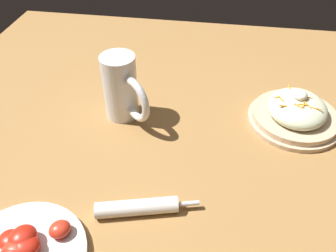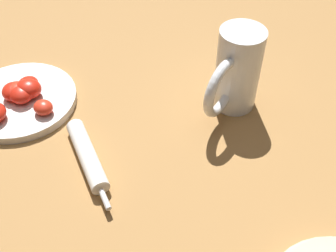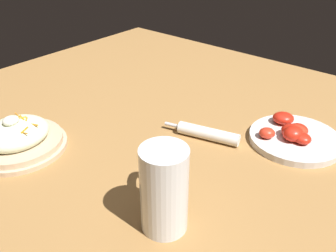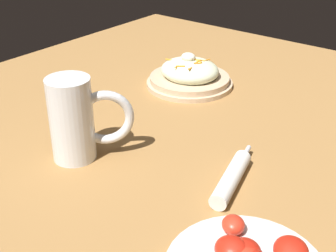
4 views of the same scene
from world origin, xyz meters
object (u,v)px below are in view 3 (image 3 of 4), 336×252
beer_mug (164,192)px  napkin_roll (208,133)px  salad_plate (17,138)px  tomato_plate (294,136)px

beer_mug → napkin_roll: 0.29m
beer_mug → salad_plate: bearing=-84.6°
salad_plate → napkin_roll: size_ratio=1.18×
tomato_plate → napkin_roll: bearing=-53.2°
napkin_roll → tomato_plate: tomato_plate is taller
salad_plate → tomato_plate: (-0.43, 0.47, -0.01)m
salad_plate → tomato_plate: bearing=132.5°
napkin_roll → tomato_plate: bearing=126.8°
beer_mug → napkin_roll: beer_mug is taller
salad_plate → tomato_plate: salad_plate is taller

